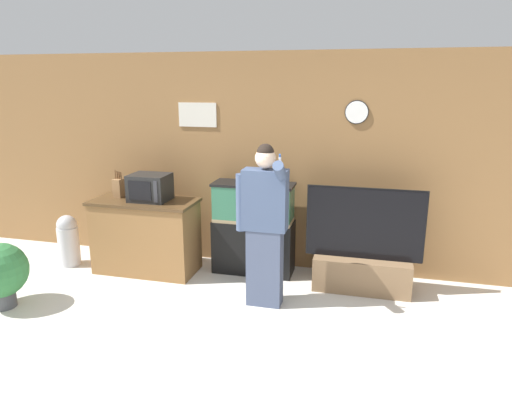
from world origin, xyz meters
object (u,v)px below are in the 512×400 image
Objects in this scene: microwave at (150,187)px; tv_on_stand at (362,261)px; knife_block at (119,187)px; aquarium_on_stand at (254,228)px; person_standing at (264,224)px; trash_bin at (68,240)px; counter_island at (146,236)px.

microwave is 0.35× the size of tv_on_stand.
knife_block is 1.71m from aquarium_on_stand.
trash_bin is (-2.62, 0.41, -0.54)m from person_standing.
trash_bin is (-2.31, -0.37, -0.22)m from aquarium_on_stand.
counter_island is 3.75× the size of knife_block.
person_standing is at bearing -68.24° from aquarium_on_stand.
knife_block is 2.02m from person_standing.
knife_block is at bearing 170.75° from counter_island.
trash_bin is (-1.12, -0.09, -0.72)m from microwave.
knife_block is (-0.36, 0.06, 0.57)m from counter_island.
tv_on_stand is (1.29, -0.19, -0.22)m from aquarium_on_stand.
microwave is 2.58m from tv_on_stand.
counter_island is 1.31m from aquarium_on_stand.
microwave is 0.69× the size of trash_bin.
person_standing is (0.31, -0.78, 0.32)m from aquarium_on_stand.
microwave is at bearing -177.82° from tv_on_stand.
aquarium_on_stand is 0.66× the size of person_standing.
counter_island is 0.74× the size of person_standing.
tv_on_stand is (2.48, 0.09, -0.71)m from microwave.
knife_block is (-0.44, 0.05, -0.04)m from microwave.
tv_on_stand is (2.56, 0.10, -0.11)m from counter_island.
counter_island is 1.05m from trash_bin.
person_standing reaches higher than tv_on_stand.
trash_bin is at bearing -168.42° from knife_block.
counter_island is at bearing -167.17° from aquarium_on_stand.
aquarium_on_stand is 1.32m from tv_on_stand.
tv_on_stand is at bearing 2.29° from counter_island.
person_standing is at bearing -18.49° from microwave.
person_standing is (1.94, -0.55, -0.14)m from knife_block.
tv_on_stand is (2.92, 0.04, -0.68)m from knife_block.
counter_island is 0.67m from knife_block.
person_standing reaches higher than knife_block.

